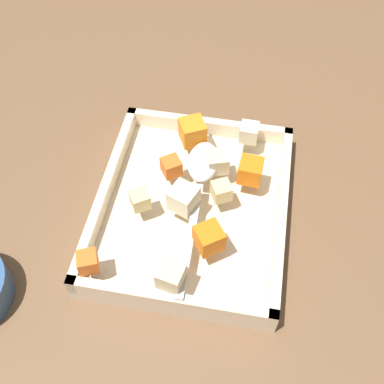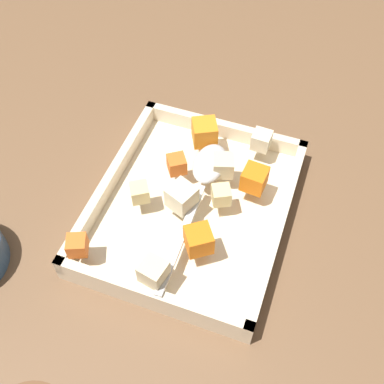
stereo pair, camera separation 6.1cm
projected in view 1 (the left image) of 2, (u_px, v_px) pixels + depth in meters
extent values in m
plane|color=brown|center=(188.00, 203.00, 0.66)|extent=(4.00, 4.00, 0.00)
cube|color=beige|center=(192.00, 211.00, 0.65)|extent=(0.30, 0.25, 0.01)
cube|color=beige|center=(106.00, 190.00, 0.64)|extent=(0.30, 0.01, 0.03)
cube|color=beige|center=(281.00, 215.00, 0.62)|extent=(0.30, 0.01, 0.03)
cube|color=beige|center=(209.00, 126.00, 0.71)|extent=(0.01, 0.25, 0.03)
cube|color=beige|center=(170.00, 301.00, 0.55)|extent=(0.01, 0.25, 0.03)
cube|color=orange|center=(171.00, 167.00, 0.63)|extent=(0.03, 0.03, 0.02)
cube|color=orange|center=(88.00, 262.00, 0.55)|extent=(0.03, 0.03, 0.02)
cube|color=orange|center=(192.00, 131.00, 0.67)|extent=(0.04, 0.04, 0.03)
cube|color=orange|center=(209.00, 238.00, 0.56)|extent=(0.04, 0.04, 0.03)
cube|color=orange|center=(250.00, 171.00, 0.62)|extent=(0.03, 0.03, 0.03)
cube|color=beige|center=(249.00, 132.00, 0.67)|extent=(0.03, 0.03, 0.03)
cube|color=#E0CC89|center=(140.00, 200.00, 0.60)|extent=(0.03, 0.03, 0.02)
cube|color=beige|center=(171.00, 276.00, 0.53)|extent=(0.03, 0.03, 0.03)
cube|color=beige|center=(183.00, 198.00, 0.60)|extent=(0.04, 0.04, 0.03)
cube|color=beige|center=(218.00, 162.00, 0.64)|extent=(0.03, 0.03, 0.03)
cube|color=#E0CC89|center=(221.00, 191.00, 0.61)|extent=(0.03, 0.03, 0.02)
ellipsoid|color=silver|center=(204.00, 161.00, 0.64)|extent=(0.07, 0.05, 0.02)
cube|color=silver|center=(190.00, 238.00, 0.58)|extent=(0.16, 0.01, 0.01)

